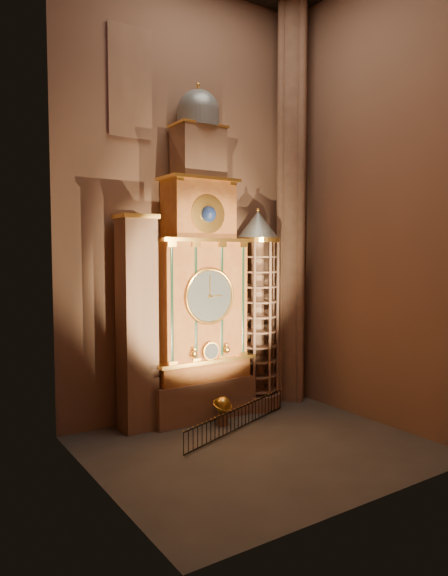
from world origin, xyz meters
TOP-DOWN VIEW (x-y plane):
  - floor at (0.00, 0.00)m, footprint 14.00×14.00m
  - wall_back at (0.00, 6.00)m, footprint 22.00×0.00m
  - wall_left at (-7.00, 0.00)m, footprint 0.00×22.00m
  - wall_right at (7.00, 0.00)m, footprint 0.00×22.00m
  - astronomical_clock at (0.00, 4.96)m, footprint 5.60×2.41m
  - portrait_tower at (-3.40, 4.98)m, footprint 1.80×1.60m
  - stair_turret at (3.50, 4.70)m, footprint 2.50×2.50m
  - gothic_pier at (6.10, 5.00)m, footprint 2.04×2.04m
  - stained_glass_window at (-3.20, 5.92)m, footprint 2.20×0.14m
  - celestial_globe at (0.28, 3.22)m, footprint 1.12×1.07m
  - iron_railing at (0.52, 2.23)m, footprint 7.50×2.89m

SIDE VIEW (x-z plane):
  - floor at x=0.00m, z-range 0.00..0.00m
  - iron_railing at x=0.52m, z-range 0.04..1.06m
  - celestial_globe at x=0.28m, z-range 0.14..1.56m
  - portrait_tower at x=-3.40m, z-range 0.05..10.25m
  - stair_turret at x=3.50m, z-range -0.13..10.67m
  - astronomical_clock at x=0.00m, z-range -1.67..15.03m
  - wall_back at x=0.00m, z-range 0.00..22.00m
  - wall_left at x=-7.00m, z-range 0.00..22.00m
  - wall_right at x=7.00m, z-range 0.00..22.00m
  - gothic_pier at x=6.10m, z-range 0.00..22.00m
  - stained_glass_window at x=-3.20m, z-range 13.90..19.10m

